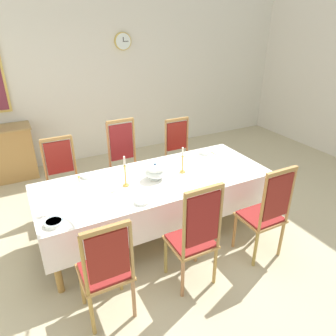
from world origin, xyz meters
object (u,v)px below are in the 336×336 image
Objects in this scene: chair_north_c at (180,153)px; spoon_primary at (79,177)px; bowl_far_left at (54,222)px; mounted_clock at (123,41)px; chair_south_a at (106,269)px; spoon_secondary at (210,151)px; candlestick_east at (183,163)px; chair_north_b at (125,162)px; dining_table at (155,184)px; candlestick_west at (125,174)px; soup_tureen at (155,171)px; chair_south_b at (195,236)px; chair_north_a at (63,178)px; bowl_near_left at (88,176)px; bowl_near_right at (205,152)px; chair_south_c at (266,212)px; bowl_far_right at (142,201)px.

chair_north_c is 6.25× the size of spoon_primary.
bowl_far_left is 3.88m from mounted_clock.
spoon_secondary is (1.97, 1.33, 0.21)m from chair_south_a.
candlestick_east is 1.65m from bowl_far_left.
spoon_primary is (0.42, 0.83, -0.02)m from bowl_far_left.
chair_north_b is 0.92m from chair_north_c.
spoon_primary is at bearing 150.99° from dining_table.
candlestick_west is at bearing 70.43° from chair_north_b.
chair_south_a reaches higher than soup_tureen.
dining_table is 2.32× the size of chair_south_b.
chair_south_b is 0.99m from soup_tureen.
chair_north_a reaches higher than soup_tureen.
chair_north_b reaches higher than bowl_near_left.
chair_north_c is 7.27× the size of bowl_near_left.
chair_south_c is at bearing -92.85° from bowl_near_right.
mounted_clock is (-0.27, 2.36, 1.32)m from bowl_near_right.
bowl_near_left is at bearing 38.46° from chair_north_b.
spoon_primary is at bearing 118.90° from chair_south_b.
chair_south_b is at bearing -126.73° from bowl_near_right.
candlestick_east is 1.16m from bowl_near_left.
chair_north_b reaches higher than chair_south_c.
soup_tureen is at bearing 47.01° from chair_north_c.
chair_north_c is at bearing 47.87° from bowl_far_right.
candlestick_east reaches higher than bowl_far_right.
bowl_far_left reaches higher than spoon_secondary.
chair_south_b is 4.85× the size of soup_tureen.
bowl_far_right is at bearing -108.10° from mounted_clock.
soup_tureen is (-0.88, 0.95, 0.28)m from chair_south_c.
chair_south_a is at bearing 90.00° from chair_north_a.
candlestick_east is (0.40, 0.95, 0.30)m from chair_south_b.
candlestick_east is (-0.51, 0.95, 0.32)m from chair_south_c.
dining_table is 0.43m from candlestick_west.
chair_south_c is at bearing -61.70° from candlestick_east.
candlestick_east is (-0.51, -0.95, 0.33)m from chair_north_c.
bowl_far_right is (-1.24, -1.37, 0.22)m from chair_north_c.
candlestick_west is at bearing 37.05° from chair_north_c.
chair_north_a is 0.61m from bowl_near_left.
chair_south_a is at bearing -147.69° from spoon_secondary.
dining_table is 2.39× the size of chair_south_c.
soup_tureen is at bearing -17.84° from spoon_primary.
spoon_primary reaches higher than dining_table.
chair_south_b is 7.80× the size of bowl_near_right.
soup_tureen is at bearing 91.98° from chair_north_b.
bowl_near_right is at bearing 20.88° from soup_tureen.
chair_south_c is at bearing 115.68° from chair_north_b.
bowl_far_right is at bearing 121.05° from chair_south_b.
chair_south_c is at bearing -99.02° from spoon_secondary.
spoon_secondary is (1.86, -0.06, 0.00)m from spoon_primary.
chair_south_a is at bearing -120.11° from candlestick_west.
bowl_far_right reaches higher than spoon_primary.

